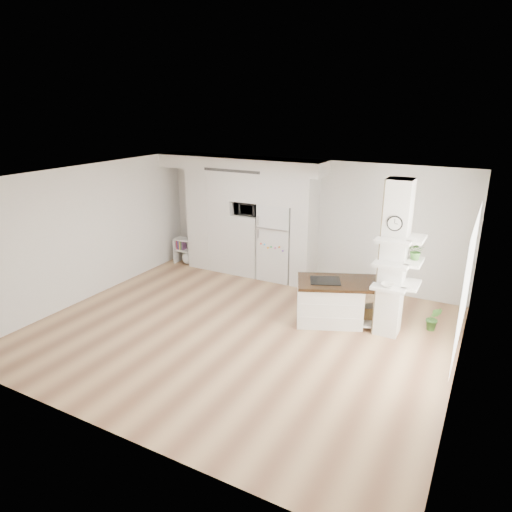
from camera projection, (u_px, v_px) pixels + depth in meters
The scene contains 14 objects.
floor at pixel (239, 331), 8.05m from camera, with size 7.00×6.00×0.01m, color tan.
room at pixel (238, 230), 7.46m from camera, with size 7.04×6.04×2.72m.
cabinet_wall at pixel (242, 210), 10.45m from camera, with size 4.00×0.71×2.70m.
refrigerator at pixel (278, 242), 10.25m from camera, with size 0.78×0.69×1.75m.
column at pixel (397, 261), 7.50m from camera, with size 0.69×0.90×2.70m.
window at pixel (467, 281), 6.27m from camera, with size 2.40×2.40×0.00m, color white.
pendant_light at pixel (342, 225), 6.74m from camera, with size 0.12×0.12×0.10m, color white.
kitchen_island at pixel (336, 300), 8.29m from camera, with size 1.96×1.48×1.37m.
bookshelf at pixel (186, 253), 11.38m from camera, with size 0.55×0.32×0.64m.
floor_plant_a at pixel (434, 318), 8.02m from camera, with size 0.25×0.20×0.46m, color #346428.
floor_plant_b at pixel (394, 301), 8.66m from camera, with size 0.29×0.29×0.53m, color #346428.
microwave at pixel (248, 208), 10.32m from camera, with size 0.54×0.37×0.30m, color #2D2D2D.
shelf_plant at pixel (416, 251), 7.48m from camera, with size 0.27×0.23×0.30m, color #346428.
decor_bowl at pixel (387, 285), 7.46m from camera, with size 0.22×0.22×0.05m, color white.
Camera 1 is at (3.67, -6.22, 3.82)m, focal length 32.00 mm.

